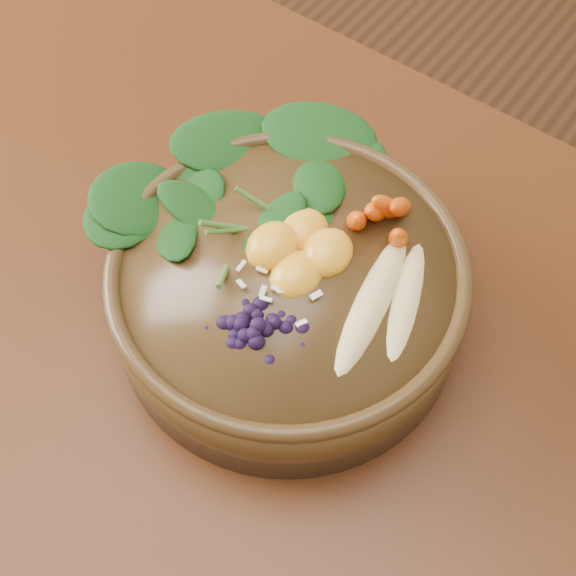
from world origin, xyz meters
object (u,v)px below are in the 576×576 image
at_px(carrot_cluster, 390,186).
at_px(dining_table, 25,297).
at_px(blueberry_pile, 258,316).
at_px(stoneware_bowl, 288,294).
at_px(banana_halves, 391,291).
at_px(mandarin_cluster, 300,240).
at_px(kale_heap, 268,178).

bearing_deg(carrot_cluster, dining_table, -160.19).
height_order(carrot_cluster, blueberry_pile, carrot_cluster).
bearing_deg(stoneware_bowl, banana_halves, 14.93).
height_order(banana_halves, mandarin_cluster, mandarin_cluster).
bearing_deg(blueberry_pile, banana_halves, 50.67).
bearing_deg(dining_table, blueberry_pile, 8.04).
bearing_deg(blueberry_pile, dining_table, -171.96).
relative_size(mandarin_cluster, blueberry_pile, 0.69).
xyz_separation_m(dining_table, blueberry_pile, (0.29, 0.04, 0.20)).
bearing_deg(blueberry_pile, stoneware_bowl, 105.05).
height_order(stoneware_bowl, carrot_cluster, carrot_cluster).
bearing_deg(blueberry_pile, kale_heap, 123.99).
xyz_separation_m(carrot_cluster, mandarin_cluster, (-0.04, -0.07, -0.03)).
bearing_deg(banana_halves, dining_table, -173.03).
bearing_deg(stoneware_bowl, mandarin_cluster, 95.85).
bearing_deg(mandarin_cluster, carrot_cluster, 62.38).
distance_m(kale_heap, carrot_cluster, 0.11).
bearing_deg(banana_halves, carrot_cluster, 113.06).
relative_size(kale_heap, banana_halves, 1.13).
relative_size(dining_table, mandarin_cluster, 16.57).
relative_size(dining_table, stoneware_bowl, 5.26).
xyz_separation_m(kale_heap, mandarin_cluster, (0.06, -0.03, -0.01)).
xyz_separation_m(kale_heap, banana_halves, (0.14, -0.03, -0.01)).
relative_size(stoneware_bowl, mandarin_cluster, 3.15).
bearing_deg(stoneware_bowl, kale_heap, 139.06).
relative_size(stoneware_bowl, kale_heap, 1.53).
distance_m(stoneware_bowl, banana_halves, 0.10).
bearing_deg(dining_table, banana_halves, 19.16).
xyz_separation_m(kale_heap, blueberry_pile, (0.08, -0.11, -0.00)).
distance_m(stoneware_bowl, mandarin_cluster, 0.06).
distance_m(kale_heap, mandarin_cluster, 0.07).
xyz_separation_m(stoneware_bowl, kale_heap, (-0.06, 0.05, 0.06)).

